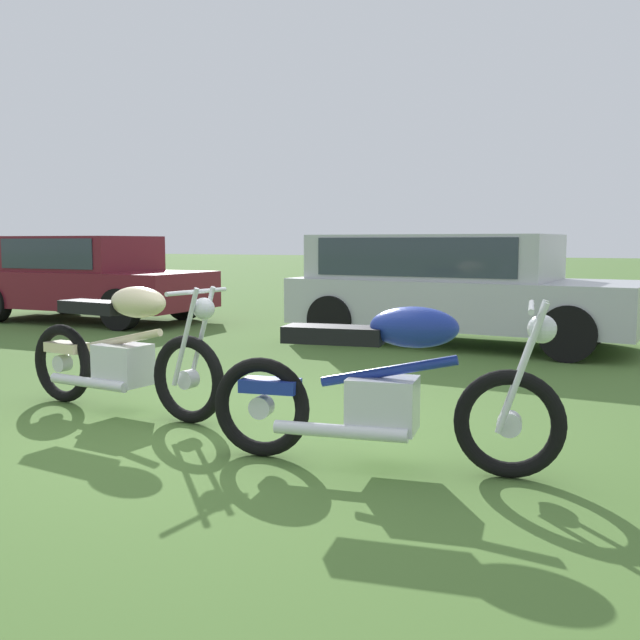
{
  "coord_description": "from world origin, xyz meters",
  "views": [
    {
      "loc": [
        2.84,
        -4.21,
        1.34
      ],
      "look_at": [
        -0.3,
        1.79,
        0.61
      ],
      "focal_mm": 40.86,
      "sensor_mm": 36.0,
      "label": 1
    }
  ],
  "objects_px": {
    "car_silver": "(449,280)",
    "motorcycle_cream": "(123,350)",
    "motorcycle_blue": "(384,387)",
    "car_burgundy": "(87,274)"
  },
  "relations": [
    {
      "from": "motorcycle_cream",
      "to": "motorcycle_blue",
      "type": "distance_m",
      "value": 2.38
    },
    {
      "from": "car_burgundy",
      "to": "car_silver",
      "type": "bearing_deg",
      "value": -1.33
    },
    {
      "from": "motorcycle_blue",
      "to": "car_burgundy",
      "type": "distance_m",
      "value": 9.14
    },
    {
      "from": "motorcycle_blue",
      "to": "car_silver",
      "type": "bearing_deg",
      "value": 92.56
    },
    {
      "from": "motorcycle_cream",
      "to": "car_silver",
      "type": "distance_m",
      "value": 5.14
    },
    {
      "from": "car_silver",
      "to": "motorcycle_cream",
      "type": "bearing_deg",
      "value": -100.34
    },
    {
      "from": "motorcycle_blue",
      "to": "car_silver",
      "type": "relative_size",
      "value": 0.47
    },
    {
      "from": "motorcycle_cream",
      "to": "car_burgundy",
      "type": "bearing_deg",
      "value": 141.02
    },
    {
      "from": "motorcycle_blue",
      "to": "car_burgundy",
      "type": "relative_size",
      "value": 0.51
    },
    {
      "from": "car_burgundy",
      "to": "car_silver",
      "type": "height_order",
      "value": "same"
    }
  ]
}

